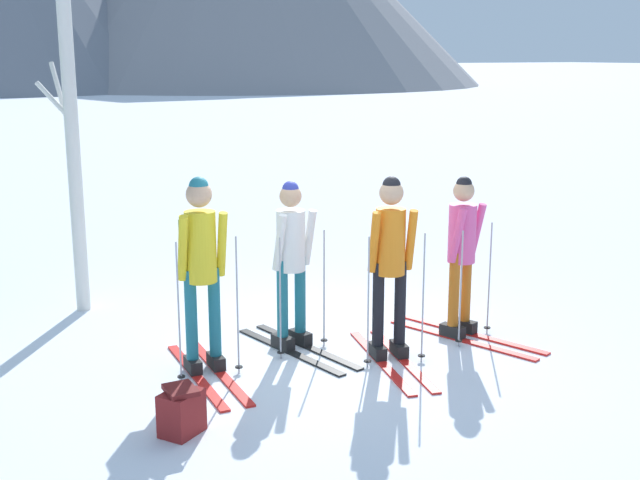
{
  "coord_description": "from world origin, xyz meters",
  "views": [
    {
      "loc": [
        -3.56,
        -6.69,
        2.86
      ],
      "look_at": [
        0.14,
        0.31,
        1.05
      ],
      "focal_mm": 45.86,
      "sensor_mm": 36.0,
      "label": 1
    }
  ],
  "objects_px": {
    "skier_in_yellow": "(201,263)",
    "birch_tree_slender": "(73,152)",
    "skier_in_white": "(292,259)",
    "skier_in_pink": "(462,251)",
    "backpack_on_snow_front": "(182,411)",
    "skier_in_orange": "(390,260)"
  },
  "relations": [
    {
      "from": "skier_in_yellow",
      "to": "birch_tree_slender",
      "type": "height_order",
      "value": "birch_tree_slender"
    },
    {
      "from": "skier_in_white",
      "to": "skier_in_pink",
      "type": "xyz_separation_m",
      "value": [
        1.68,
        -0.5,
        -0.01
      ]
    },
    {
      "from": "skier_in_pink",
      "to": "backpack_on_snow_front",
      "type": "height_order",
      "value": "skier_in_pink"
    },
    {
      "from": "skier_in_yellow",
      "to": "birch_tree_slender",
      "type": "relative_size",
      "value": 0.51
    },
    {
      "from": "skier_in_yellow",
      "to": "birch_tree_slender",
      "type": "distance_m",
      "value": 2.6
    },
    {
      "from": "skier_in_white",
      "to": "backpack_on_snow_front",
      "type": "xyz_separation_m",
      "value": [
        -1.58,
        -1.31,
        -0.73
      ]
    },
    {
      "from": "skier_in_yellow",
      "to": "skier_in_orange",
      "type": "relative_size",
      "value": 1.03
    },
    {
      "from": "skier_in_yellow",
      "to": "skier_in_pink",
      "type": "height_order",
      "value": "skier_in_yellow"
    },
    {
      "from": "skier_in_white",
      "to": "skier_in_pink",
      "type": "distance_m",
      "value": 1.75
    },
    {
      "from": "skier_in_orange",
      "to": "backpack_on_snow_front",
      "type": "bearing_deg",
      "value": -164.97
    },
    {
      "from": "skier_in_yellow",
      "to": "backpack_on_snow_front",
      "type": "distance_m",
      "value": 1.53
    },
    {
      "from": "skier_in_yellow",
      "to": "skier_in_orange",
      "type": "bearing_deg",
      "value": -17.29
    },
    {
      "from": "skier_in_white",
      "to": "backpack_on_snow_front",
      "type": "relative_size",
      "value": 4.2
    },
    {
      "from": "skier_in_white",
      "to": "skier_in_pink",
      "type": "relative_size",
      "value": 0.97
    },
    {
      "from": "backpack_on_snow_front",
      "to": "skier_in_yellow",
      "type": "bearing_deg",
      "value": 62.46
    },
    {
      "from": "backpack_on_snow_front",
      "to": "skier_in_orange",
      "type": "bearing_deg",
      "value": 15.03
    },
    {
      "from": "skier_in_orange",
      "to": "skier_in_pink",
      "type": "height_order",
      "value": "skier_in_orange"
    },
    {
      "from": "skier_in_yellow",
      "to": "skier_in_pink",
      "type": "distance_m",
      "value": 2.69
    },
    {
      "from": "skier_in_orange",
      "to": "skier_in_pink",
      "type": "relative_size",
      "value": 1.02
    },
    {
      "from": "skier_in_yellow",
      "to": "birch_tree_slender",
      "type": "xyz_separation_m",
      "value": [
        -0.59,
        2.41,
        0.78
      ]
    },
    {
      "from": "skier_in_white",
      "to": "birch_tree_slender",
      "type": "height_order",
      "value": "birch_tree_slender"
    },
    {
      "from": "skier_in_white",
      "to": "skier_in_pink",
      "type": "height_order",
      "value": "skier_in_white"
    }
  ]
}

